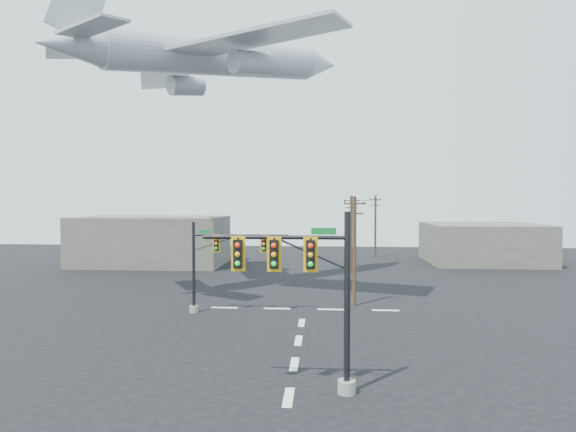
# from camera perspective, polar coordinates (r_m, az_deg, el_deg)

# --- Properties ---
(ground) EXTENTS (120.00, 120.00, 0.00)m
(ground) POSITION_cam_1_polar(r_m,az_deg,el_deg) (24.92, 0.75, -17.16)
(ground) COLOR black
(ground) RESTS_ON ground
(lane_markings) EXTENTS (14.00, 21.20, 0.01)m
(lane_markings) POSITION_cam_1_polar(r_m,az_deg,el_deg) (29.99, 1.38, -13.81)
(lane_markings) COLOR silver
(lane_markings) RESTS_ON ground
(signal_mast_near) EXTENTS (6.48, 0.84, 7.67)m
(signal_mast_near) POSITION_cam_1_polar(r_m,az_deg,el_deg) (20.41, 2.74, -8.97)
(signal_mast_near) COLOR gray
(signal_mast_near) RESTS_ON ground
(signal_mast_far) EXTENTS (7.17, 0.72, 6.54)m
(signal_mast_far) POSITION_cam_1_polar(r_m,az_deg,el_deg) (35.01, -8.37, -5.32)
(signal_mast_far) COLOR gray
(signal_mast_far) RESTS_ON ground
(utility_pole_a) EXTENTS (1.68, 0.28, 8.40)m
(utility_pole_a) POSITION_cam_1_polar(r_m,az_deg,el_deg) (37.21, 7.89, -3.86)
(utility_pole_a) COLOR #4C3320
(utility_pole_a) RESTS_ON ground
(utility_pole_b) EXTENTS (1.74, 0.29, 8.59)m
(utility_pole_b) POSITION_cam_1_polar(r_m,az_deg,el_deg) (53.46, 7.51, -1.97)
(utility_pole_b) COLOR #4C3320
(utility_pole_b) RESTS_ON ground
(utility_pole_c) EXTENTS (1.75, 0.61, 8.74)m
(utility_pole_c) POSITION_cam_1_polar(r_m,az_deg,el_deg) (68.48, 10.31, -1.05)
(utility_pole_c) COLOR #4C3320
(utility_pole_c) RESTS_ON ground
(power_lines) EXTENTS (6.48, 31.06, 0.18)m
(power_lines) POSITION_cam_1_polar(r_m,az_deg,el_deg) (52.77, 8.48, 1.73)
(power_lines) COLOR black
(airliner) EXTENTS (25.17, 25.35, 8.02)m
(airliner) POSITION_cam_1_polar(r_m,az_deg,el_deg) (45.35, -8.32, 18.10)
(airliner) COLOR #ADB2B9
(building_left) EXTENTS (18.00, 10.00, 6.00)m
(building_left) POSITION_cam_1_polar(r_m,az_deg,el_deg) (62.50, -15.87, -2.83)
(building_left) COLOR #656159
(building_left) RESTS_ON ground
(building_right) EXTENTS (14.00, 12.00, 5.00)m
(building_right) POSITION_cam_1_polar(r_m,az_deg,el_deg) (66.99, 22.11, -3.01)
(building_right) COLOR #656159
(building_right) RESTS_ON ground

